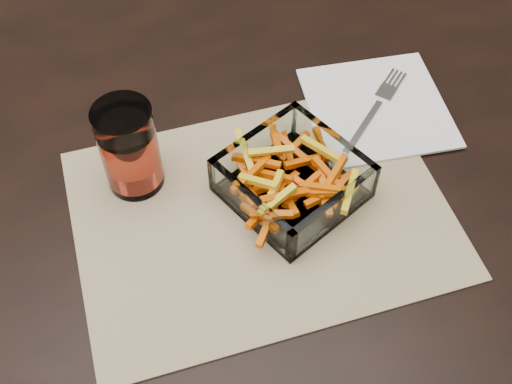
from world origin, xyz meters
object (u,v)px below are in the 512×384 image
dining_table (197,210)px  fork (377,106)px  glass_bowl (293,181)px  tumbler (130,151)px

dining_table → fork: 0.29m
glass_bowl → fork: (0.16, 0.09, -0.02)m
dining_table → tumbler: tumbler is taller
glass_bowl → fork: bearing=28.7°
tumbler → fork: size_ratio=0.85×
tumbler → fork: 0.34m
glass_bowl → tumbler: tumbler is taller
fork → tumbler: bearing=-128.5°
dining_table → glass_bowl: 0.17m
dining_table → glass_bowl: bearing=-36.5°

